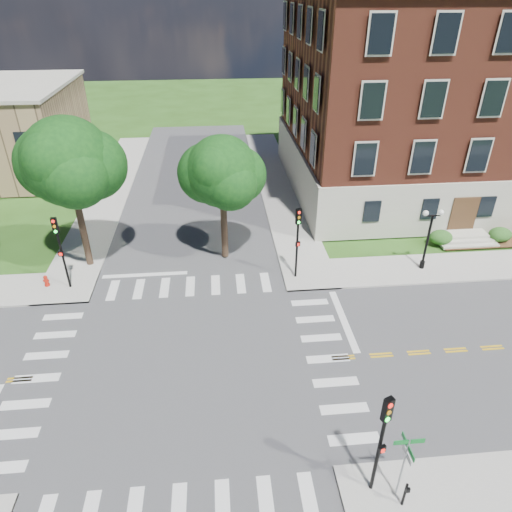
{
  "coord_description": "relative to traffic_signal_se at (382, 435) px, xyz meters",
  "views": [
    {
      "loc": [
        1.92,
        -16.84,
        16.48
      ],
      "look_at": [
        4.0,
        5.22,
        3.2
      ],
      "focal_mm": 32.0,
      "sensor_mm": 36.0,
      "label": 1
    }
  ],
  "objects": [
    {
      "name": "ground",
      "position": [
        -7.2,
        7.03,
        -3.19
      ],
      "size": [
        160.0,
        160.0,
        0.0
      ],
      "primitive_type": "plane",
      "color": "#274914",
      "rests_on": "ground"
    },
    {
      "name": "road_ew",
      "position": [
        -7.2,
        7.03,
        -3.18
      ],
      "size": [
        90.0,
        12.0,
        0.01
      ],
      "primitive_type": "cube",
      "color": "#3D3D3F",
      "rests_on": "ground"
    },
    {
      "name": "road_ns",
      "position": [
        -7.2,
        7.03,
        -3.18
      ],
      "size": [
        12.0,
        90.0,
        0.01
      ],
      "primitive_type": "cube",
      "color": "#3D3D3F",
      "rests_on": "ground"
    },
    {
      "name": "sidewalk_ne",
      "position": [
        8.17,
        22.41,
        -3.13
      ],
      "size": [
        34.0,
        34.0,
        0.12
      ],
      "color": "#9E9B93",
      "rests_on": "ground"
    },
    {
      "name": "crosswalk_east",
      "position": [
        -0.0,
        7.03,
        -3.19
      ],
      "size": [
        2.2,
        10.2,
        0.02
      ],
      "primitive_type": null,
      "color": "silver",
      "rests_on": "ground"
    },
    {
      "name": "stop_bar_east",
      "position": [
        1.6,
        10.03,
        -3.19
      ],
      "size": [
        0.4,
        5.5,
        0.0
      ],
      "primitive_type": "cube",
      "color": "silver",
      "rests_on": "ground"
    },
    {
      "name": "main_building",
      "position": [
        16.79,
        29.03,
        5.15
      ],
      "size": [
        30.6,
        22.4,
        16.5
      ],
      "color": "#B3B09E",
      "rests_on": "ground"
    },
    {
      "name": "tree_c",
      "position": [
        -14.04,
        17.46,
        4.09
      ],
      "size": [
        5.42,
        5.42,
        9.9
      ],
      "color": "black",
      "rests_on": "ground"
    },
    {
      "name": "tree_d",
      "position": [
        -4.86,
        17.63,
        3.09
      ],
      "size": [
        4.59,
        4.59,
        8.48
      ],
      "color": "black",
      "rests_on": "ground"
    },
    {
      "name": "traffic_signal_se",
      "position": [
        0.0,
        0.0,
        0.0
      ],
      "size": [
        0.38,
        0.45,
        4.8
      ],
      "color": "black",
      "rests_on": "ground"
    },
    {
      "name": "traffic_signal_ne",
      "position": [
        -0.41,
        14.59,
        0.0
      ],
      "size": [
        0.38,
        0.46,
        4.8
      ],
      "color": "black",
      "rests_on": "ground"
    },
    {
      "name": "traffic_signal_nw",
      "position": [
        -14.7,
        14.74,
        0.0
      ],
      "size": [
        0.32,
        0.36,
        4.8
      ],
      "color": "black",
      "rests_on": "ground"
    },
    {
      "name": "twin_lamp_west",
      "position": [
        8.18,
        14.83,
        -0.66
      ],
      "size": [
        1.36,
        0.36,
        4.23
      ],
      "color": "black",
      "rests_on": "ground"
    },
    {
      "name": "street_sign_pole",
      "position": [
        0.85,
        -0.32,
        -0.88
      ],
      "size": [
        1.1,
        1.1,
        3.1
      ],
      "color": "gray",
      "rests_on": "ground"
    },
    {
      "name": "push_button_post",
      "position": [
        0.93,
        -0.74,
        -2.39
      ],
      "size": [
        0.14,
        0.21,
        1.2
      ],
      "color": "black",
      "rests_on": "ground"
    },
    {
      "name": "fire_hydrant",
      "position": [
        -16.16,
        14.99,
        -2.72
      ],
      "size": [
        0.35,
        0.35,
        0.75
      ],
      "color": "red",
      "rests_on": "ground"
    }
  ]
}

